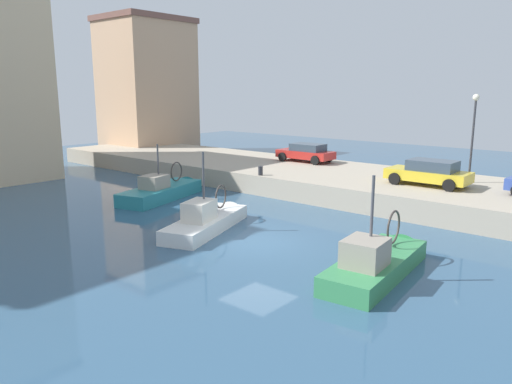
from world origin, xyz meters
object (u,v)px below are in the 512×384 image
Objects in this scene: quay_streetlamp at (474,124)px; fishing_boat_teal at (165,196)px; mooring_bollard_mid at (261,171)px; parked_car_yellow at (429,172)px; fishing_boat_white at (210,225)px; fishing_boat_green at (379,269)px; parked_car_red at (306,152)px.

fishing_boat_teal is at bearing 125.27° from quay_streetlamp.
quay_streetlamp is (5.65, -10.35, 2.98)m from mooring_bollard_mid.
quay_streetlamp reaches higher than parked_car_yellow.
mooring_bollard_mid is (7.16, 2.91, 1.35)m from fishing_boat_white.
parked_car_yellow is (10.54, -6.06, 1.78)m from fishing_boat_white.
fishing_boat_green is at bearing -167.00° from parked_car_yellow.
mooring_bollard_mid is at bearing 22.12° from fishing_boat_white.
fishing_boat_white is at bearing 150.12° from parked_car_yellow.
fishing_boat_teal is at bearing 121.20° from parked_car_yellow.
parked_car_red is (10.73, -2.66, 1.77)m from fishing_boat_teal.
fishing_boat_teal is 1.68× the size of parked_car_red.
fishing_boat_teal is 11.19m from parked_car_red.
fishing_boat_green is 13.69m from quay_streetlamp.
fishing_boat_teal is 1.43× the size of quay_streetlamp.
fishing_boat_teal reaches higher than mooring_bollard_mid.
parked_car_yellow reaches higher than mooring_bollard_mid.
fishing_boat_white is 1.00× the size of fishing_boat_green.
fishing_boat_green reaches higher than parked_car_yellow.
parked_car_red is 0.85× the size of quay_streetlamp.
fishing_boat_teal is at bearing 66.91° from fishing_boat_white.
mooring_bollard_mid is (4.32, -3.75, 1.37)m from fishing_boat_teal.
fishing_boat_white is at bearing -113.09° from fishing_boat_teal.
quay_streetlamp is (2.27, -1.38, 2.54)m from parked_car_yellow.
parked_car_yellow is at bearing -29.88° from fishing_boat_white.
fishing_boat_teal is 1.61× the size of parked_car_yellow.
fishing_boat_green is at bearing -175.23° from quay_streetlamp.
quay_streetlamp is (12.95, 1.08, 4.32)m from fishing_boat_green.
fishing_boat_white reaches higher than fishing_boat_teal.
mooring_bollard_mid is at bearing 118.63° from quay_streetlamp.
quay_streetlamp reaches higher than mooring_bollard_mid.
mooring_bollard_mid is at bearing 57.45° from fishing_boat_green.
fishing_boat_teal is 17.81m from quay_streetlamp.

